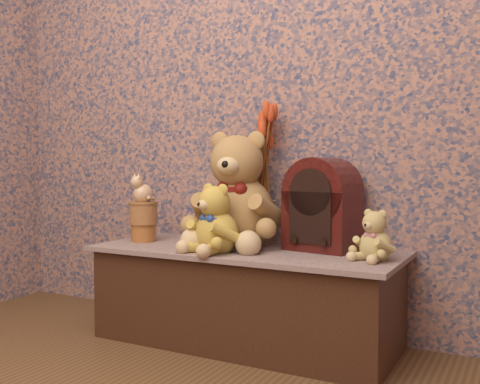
% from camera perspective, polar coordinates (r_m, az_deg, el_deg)
% --- Properties ---
extents(display_shelf, '(1.30, 0.54, 0.40)m').
position_cam_1_polar(display_shelf, '(2.37, 0.58, -10.64)').
color(display_shelf, '#344A6B').
rests_on(display_shelf, ground).
extents(teddy_large, '(0.49, 0.55, 0.53)m').
position_cam_1_polar(teddy_large, '(2.40, -0.13, 0.79)').
color(teddy_large, '#9F6D3D').
rests_on(teddy_large, display_shelf).
extents(teddy_medium, '(0.32, 0.34, 0.30)m').
position_cam_1_polar(teddy_medium, '(2.23, -2.41, -2.42)').
color(teddy_medium, gold).
rests_on(teddy_medium, display_shelf).
extents(teddy_small, '(0.22, 0.24, 0.20)m').
position_cam_1_polar(teddy_small, '(2.10, 13.82, -4.12)').
color(teddy_small, tan).
rests_on(teddy_small, display_shelf).
extents(cathedral_radio, '(0.31, 0.24, 0.38)m').
position_cam_1_polar(cathedral_radio, '(2.30, 8.51, -1.22)').
color(cathedral_radio, '#330B09').
rests_on(cathedral_radio, display_shelf).
extents(ceramic_vase, '(0.12, 0.12, 0.19)m').
position_cam_1_polar(ceramic_vase, '(2.46, 2.41, -3.10)').
color(ceramic_vase, tan).
rests_on(ceramic_vase, display_shelf).
extents(dried_stalks, '(0.25, 0.25, 0.42)m').
position_cam_1_polar(dried_stalks, '(2.45, 2.43, 4.10)').
color(dried_stalks, '#D14621').
rests_on(dried_stalks, ceramic_vase).
extents(biscuit_tin_lower, '(0.14, 0.14, 0.08)m').
position_cam_1_polar(biscuit_tin_lower, '(2.57, -9.92, -4.15)').
color(biscuit_tin_lower, '#B99236').
rests_on(biscuit_tin_lower, display_shelf).
extents(biscuit_tin_upper, '(0.17, 0.17, 0.10)m').
position_cam_1_polar(biscuit_tin_upper, '(2.56, -9.94, -2.15)').
color(biscuit_tin_upper, tan).
rests_on(biscuit_tin_upper, biscuit_tin_lower).
extents(cat_figurine, '(0.13, 0.14, 0.13)m').
position_cam_1_polar(cat_figurine, '(2.55, -9.96, 0.47)').
color(cat_figurine, silver).
rests_on(cat_figurine, biscuit_tin_upper).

